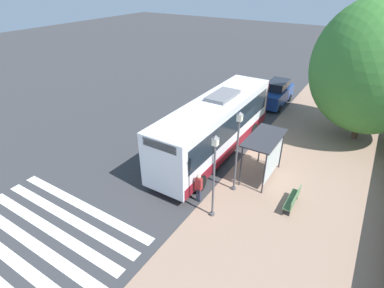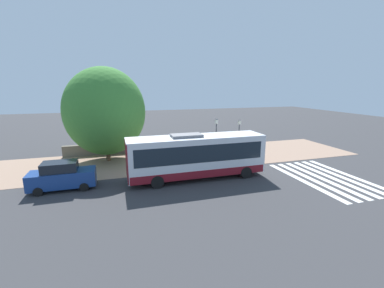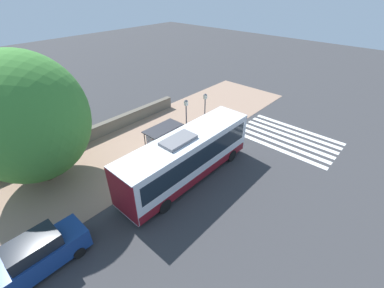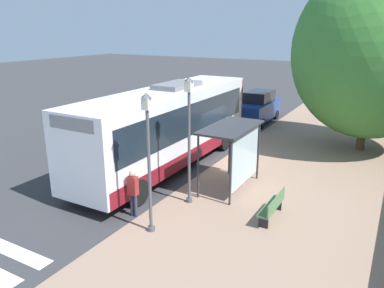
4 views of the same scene
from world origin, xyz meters
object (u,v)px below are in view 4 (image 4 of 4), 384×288
object	(u,v)px
shade_tree	(373,52)
parked_car_behind_bus	(258,107)
bench	(273,206)
bus	(168,125)
pedestrian	(133,190)
street_lamp_near	(149,153)
street_lamp_far	(189,132)
bus_shelter	(234,138)

from	to	relation	value
shade_tree	parked_car_behind_bus	bearing A→B (deg)	-24.68
bench	bus	bearing A→B (deg)	-24.11
bus	pedestrian	size ratio (longest dim) A/B	6.71
bench	parked_car_behind_bus	xyz separation A→B (m)	(5.21, -12.98, 0.55)
street_lamp_near	bus	bearing A→B (deg)	-62.60
bus	street_lamp_far	size ratio (longest dim) A/B	2.44
bus_shelter	street_lamp_far	bearing A→B (deg)	65.04
bus	bus_shelter	size ratio (longest dim) A/B	3.55
street_lamp_far	bench	bearing A→B (deg)	-175.12
bus	shade_tree	xyz separation A→B (m)	(-7.59, -7.17, 3.15)
pedestrian	shade_tree	size ratio (longest dim) A/B	0.18
pedestrian	parked_car_behind_bus	bearing A→B (deg)	-86.30
bus	bench	size ratio (longest dim) A/B	6.20
street_lamp_near	shade_tree	distance (m)	13.60
bus	bus_shelter	distance (m)	3.81
bus	street_lamp_far	bearing A→B (deg)	133.79
pedestrian	street_lamp_far	size ratio (longest dim) A/B	0.36
parked_car_behind_bus	shade_tree	bearing A→B (deg)	155.32
bus	parked_car_behind_bus	size ratio (longest dim) A/B	2.44
bench	street_lamp_near	distance (m)	4.64
pedestrian	parked_car_behind_bus	world-z (taller)	parked_car_behind_bus
pedestrian	street_lamp_far	xyz separation A→B (m)	(-1.13, -1.86, 1.75)
bus_shelter	shade_tree	size ratio (longest dim) A/B	0.34
street_lamp_far	parked_car_behind_bus	size ratio (longest dim) A/B	1.00
bus	street_lamp_near	bearing A→B (deg)	117.40
bus	shade_tree	distance (m)	10.91
street_lamp_far	parked_car_behind_bus	xyz separation A→B (m)	(2.11, -13.25, -1.71)
street_lamp_far	shade_tree	size ratio (longest dim) A/B	0.49
bus_shelter	street_lamp_near	size ratio (longest dim) A/B	0.72
bus	bus_shelter	bearing A→B (deg)	165.83
bus_shelter	street_lamp_far	size ratio (longest dim) A/B	0.69
bus	bus_shelter	world-z (taller)	bus
bus_shelter	bench	distance (m)	3.22
bus_shelter	shade_tree	xyz separation A→B (m)	(-3.90, -8.10, 2.99)
bench	shade_tree	size ratio (longest dim) A/B	0.19
street_lamp_far	shade_tree	distance (m)	11.41
bus_shelter	bench	bearing A→B (deg)	142.18
bench	shade_tree	distance (m)	10.98
shade_tree	pedestrian	bearing A→B (deg)	63.50
bus_shelter	pedestrian	bearing A→B (deg)	61.87
bench	bus_shelter	bearing A→B (deg)	-37.82
bus_shelter	parked_car_behind_bus	size ratio (longest dim) A/B	0.69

